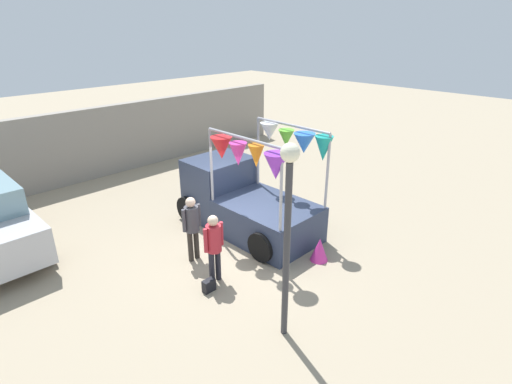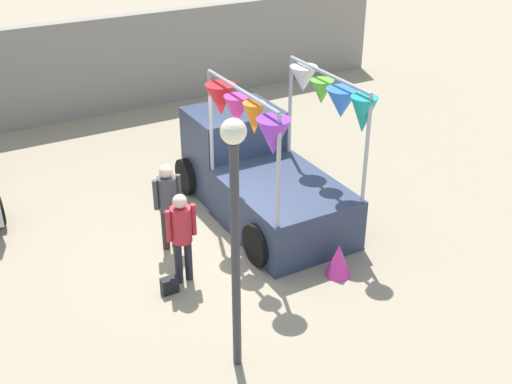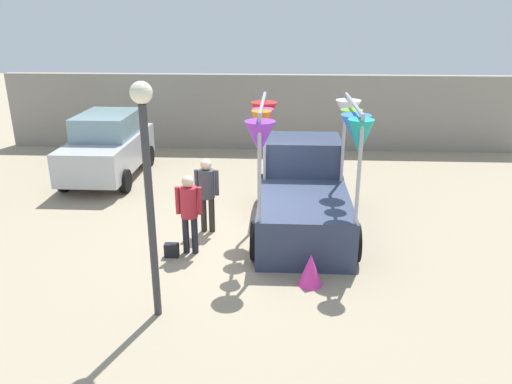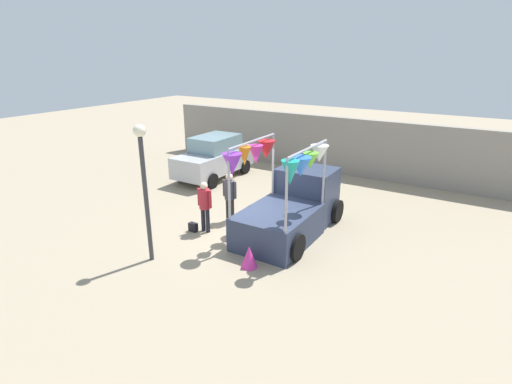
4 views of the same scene
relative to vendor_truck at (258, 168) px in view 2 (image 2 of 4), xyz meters
name	(u,v)px [view 2 (image 2 of 4)]	position (x,y,z in m)	size (l,w,h in m)	color
ground_plane	(223,245)	(-1.23, -0.86, -0.92)	(60.00, 60.00, 0.00)	gray
vendor_truck	(258,168)	(0.00, 0.00, 0.00)	(2.49, 4.16, 3.00)	#2D3851
person_customer	(182,230)	(-2.29, -1.52, 0.07)	(0.53, 0.34, 1.64)	black
person_vendor	(168,199)	(-2.09, -0.46, 0.09)	(0.53, 0.34, 1.67)	#2D2823
handbag	(170,285)	(-2.64, -1.72, -0.78)	(0.28, 0.16, 0.28)	black
street_lamp	(235,214)	(-2.43, -3.72, 1.53)	(0.32, 0.32, 3.72)	#333338
brick_boundary_wall	(93,68)	(-1.23, 6.85, 0.38)	(18.00, 0.36, 2.60)	gray
folded_kite_bundle_magenta	(339,260)	(0.07, -2.67, -0.62)	(0.44, 0.44, 0.60)	#D83399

